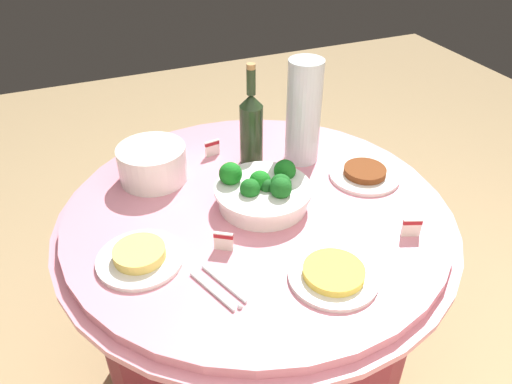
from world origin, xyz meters
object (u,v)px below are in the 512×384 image
at_px(decorative_fruit_vase, 303,115).
at_px(label_placard_rear, 224,240).
at_px(plate_stack, 153,163).
at_px(label_placard_mid, 212,147).
at_px(serving_tongs, 220,289).
at_px(food_plate_noodles, 140,256).
at_px(broccoli_bowl, 263,191).
at_px(label_placard_front, 412,227).
at_px(food_plate_fried_egg, 333,274).
at_px(wine_bottle, 251,127).
at_px(food_plate_stir_fry, 364,174).

xyz_separation_m(decorative_fruit_vase, label_placard_rear, (0.39, 0.33, -0.13)).
distance_m(plate_stack, label_placard_mid, 0.22).
distance_m(serving_tongs, label_placard_mid, 0.62).
bearing_deg(food_plate_noodles, broccoli_bowl, -164.56).
height_order(decorative_fruit_vase, food_plate_noodles, decorative_fruit_vase).
bearing_deg(broccoli_bowl, label_placard_front, 137.24).
bearing_deg(food_plate_fried_egg, broccoli_bowl, -83.78).
bearing_deg(label_placard_front, wine_bottle, -63.82).
bearing_deg(decorative_fruit_vase, broccoli_bowl, 40.24).
distance_m(decorative_fruit_vase, label_placard_front, 0.49).
height_order(wine_bottle, serving_tongs, wine_bottle).
xyz_separation_m(wine_bottle, serving_tongs, (0.29, 0.51, -0.12)).
height_order(plate_stack, decorative_fruit_vase, decorative_fruit_vase).
distance_m(broccoli_bowl, label_placard_front, 0.42).
relative_size(food_plate_fried_egg, label_placard_rear, 4.00).
distance_m(decorative_fruit_vase, food_plate_noodles, 0.68).
bearing_deg(label_placard_rear, food_plate_noodles, -11.02).
xyz_separation_m(plate_stack, label_placard_rear, (-0.09, 0.40, -0.02)).
bearing_deg(food_plate_noodles, decorative_fruit_vase, -154.22).
height_order(broccoli_bowl, label_placard_front, broccoli_bowl).
bearing_deg(food_plate_fried_egg, food_plate_noodles, -29.89).
bearing_deg(wine_bottle, decorative_fruit_vase, 164.84).
relative_size(food_plate_noodles, food_plate_fried_egg, 1.00).
distance_m(wine_bottle, label_placard_front, 0.58).
bearing_deg(label_placard_mid, wine_bottle, 139.73).
bearing_deg(food_plate_fried_egg, decorative_fruit_vase, -108.70).
bearing_deg(label_placard_mid, broccoli_bowl, 98.78).
height_order(food_plate_noodles, label_placard_front, label_placard_front).
relative_size(food_plate_noodles, label_placard_mid, 4.00).
bearing_deg(label_placard_mid, label_placard_rear, 75.05).
height_order(decorative_fruit_vase, label_placard_rear, decorative_fruit_vase).
height_order(wine_bottle, label_placard_front, wine_bottle).
bearing_deg(label_placard_front, decorative_fruit_vase, -78.95).
xyz_separation_m(food_plate_noodles, food_plate_stir_fry, (-0.73, -0.11, -0.00)).
height_order(food_plate_fried_egg, label_placard_mid, label_placard_mid).
distance_m(decorative_fruit_vase, serving_tongs, 0.66).
bearing_deg(decorative_fruit_vase, label_placard_front, 101.05).
bearing_deg(food_plate_noodles, food_plate_fried_egg, 150.11).
bearing_deg(label_placard_rear, label_placard_front, 163.84).
bearing_deg(wine_bottle, broccoli_bowl, 75.99).
distance_m(food_plate_fried_egg, label_placard_mid, 0.67).
xyz_separation_m(wine_bottle, food_plate_stir_fry, (-0.29, 0.22, -0.12)).
bearing_deg(label_placard_rear, wine_bottle, -121.55).
height_order(broccoli_bowl, serving_tongs, broccoli_bowl).
bearing_deg(wine_bottle, label_placard_front, 116.18).
xyz_separation_m(decorative_fruit_vase, label_placard_front, (-0.09, 0.47, -0.13)).
height_order(decorative_fruit_vase, food_plate_fried_egg, decorative_fruit_vase).
xyz_separation_m(decorative_fruit_vase, food_plate_fried_egg, (0.18, 0.53, -0.15)).
xyz_separation_m(plate_stack, food_plate_fried_egg, (-0.30, 0.60, -0.04)).
xyz_separation_m(wine_bottle, decorative_fruit_vase, (-0.16, 0.04, 0.03)).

